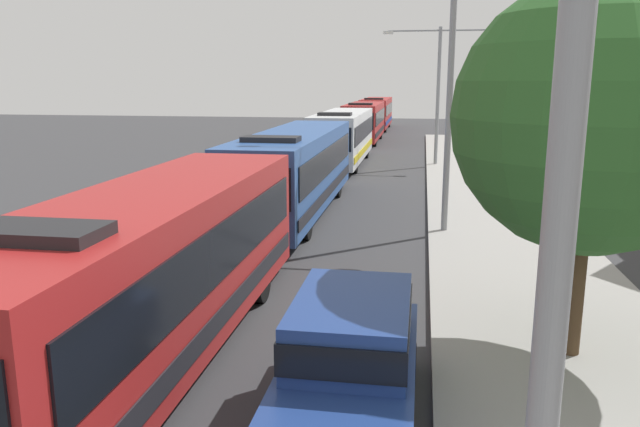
{
  "coord_description": "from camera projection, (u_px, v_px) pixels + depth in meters",
  "views": [
    {
      "loc": [
        3.3,
        -0.36,
        4.93
      ],
      "look_at": [
        0.67,
        15.52,
        1.42
      ],
      "focal_mm": 34.6,
      "sensor_mm": 36.0,
      "label": 1
    }
  ],
  "objects": [
    {
      "name": "white_suv",
      "position": [
        351.0,
        357.0,
        8.83
      ],
      "size": [
        1.86,
        4.53,
        1.9
      ],
      "color": "navy",
      "rests_on": "ground_plane"
    },
    {
      "name": "bus_lead",
      "position": [
        154.0,
        267.0,
        10.87
      ],
      "size": [
        2.58,
        10.99,
        3.21
      ],
      "color": "maroon",
      "rests_on": "ground_plane"
    },
    {
      "name": "bus_second_in_line",
      "position": [
        296.0,
        168.0,
        22.84
      ],
      "size": [
        2.58,
        12.42,
        3.21
      ],
      "color": "#284C8C",
      "rests_on": "ground_plane"
    },
    {
      "name": "streetlamp_near",
      "position": [
        576.0,
        24.0,
        3.32
      ],
      "size": [
        5.43,
        0.28,
        8.35
      ],
      "color": "gray",
      "rests_on": "sidewalk"
    },
    {
      "name": "bus_fourth_in_line",
      "position": [
        364.0,
        121.0,
        49.04
      ],
      "size": [
        2.58,
        10.57,
        3.21
      ],
      "color": "maroon",
      "rests_on": "ground_plane"
    },
    {
      "name": "bus_rear",
      "position": [
        376.0,
        112.0,
        61.41
      ],
      "size": [
        2.58,
        11.51,
        3.21
      ],
      "color": "maroon",
      "rests_on": "ground_plane"
    },
    {
      "name": "roadside_tree",
      "position": [
        591.0,
        118.0,
        10.13
      ],
      "size": [
        4.57,
        4.57,
        6.45
      ],
      "color": "#4C3823",
      "rests_on": "sidewalk"
    },
    {
      "name": "bus_middle",
      "position": [
        343.0,
        136.0,
        36.12
      ],
      "size": [
        2.58,
        11.42,
        3.21
      ],
      "color": "silver",
      "rests_on": "ground_plane"
    },
    {
      "name": "streetlamp_mid",
      "position": [
        451.0,
        72.0,
        18.93
      ],
      "size": [
        5.59,
        0.28,
        8.19
      ],
      "color": "gray",
      "rests_on": "sidewalk"
    },
    {
      "name": "streetlamp_far",
      "position": [
        439.0,
        80.0,
        34.58
      ],
      "size": [
        6.32,
        0.28,
        7.62
      ],
      "color": "gray",
      "rests_on": "sidewalk"
    }
  ]
}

